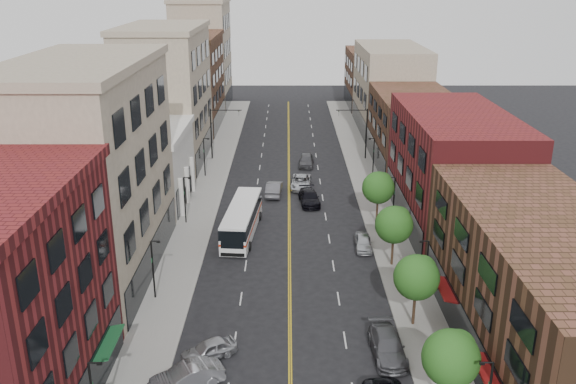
{
  "coord_description": "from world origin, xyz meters",
  "views": [
    {
      "loc": [
        -0.17,
        -35.98,
        24.99
      ],
      "look_at": [
        -0.13,
        19.98,
        5.0
      ],
      "focal_mm": 38.0,
      "sensor_mm": 36.0,
      "label": 1
    }
  ],
  "objects_px": {
    "car_angle_b": "(187,377)",
    "car_parked_mid": "(387,346)",
    "car_lane_b": "(301,182)",
    "car_lane_a": "(309,198)",
    "car_lane_behind": "(274,189)",
    "city_bus": "(242,218)",
    "car_angle_a": "(209,349)",
    "car_parked_far": "(363,242)",
    "car_lane_c": "(306,160)"
  },
  "relations": [
    {
      "from": "car_parked_mid",
      "to": "car_lane_c",
      "type": "bearing_deg",
      "value": 92.84
    },
    {
      "from": "city_bus",
      "to": "car_angle_a",
      "type": "relative_size",
      "value": 3.04
    },
    {
      "from": "car_lane_b",
      "to": "car_lane_a",
      "type": "bearing_deg",
      "value": -77.76
    },
    {
      "from": "car_angle_b",
      "to": "car_parked_mid",
      "type": "xyz_separation_m",
      "value": [
        13.36,
        3.45,
        -0.01
      ]
    },
    {
      "from": "city_bus",
      "to": "car_parked_far",
      "type": "distance_m",
      "value": 12.49
    },
    {
      "from": "car_lane_b",
      "to": "car_lane_c",
      "type": "relative_size",
      "value": 1.11
    },
    {
      "from": "car_angle_a",
      "to": "car_lane_b",
      "type": "xyz_separation_m",
      "value": [
        7.1,
        35.72,
        0.08
      ]
    },
    {
      "from": "car_lane_behind",
      "to": "car_lane_b",
      "type": "bearing_deg",
      "value": -137.19
    },
    {
      "from": "car_parked_mid",
      "to": "city_bus",
      "type": "bearing_deg",
      "value": 116.02
    },
    {
      "from": "car_lane_behind",
      "to": "car_lane_c",
      "type": "xyz_separation_m",
      "value": [
        4.23,
        11.86,
        0.0
      ]
    },
    {
      "from": "city_bus",
      "to": "car_angle_a",
      "type": "bearing_deg",
      "value": -87.27
    },
    {
      "from": "car_angle_a",
      "to": "car_lane_behind",
      "type": "xyz_separation_m",
      "value": [
        3.8,
        33.08,
        0.15
      ]
    },
    {
      "from": "car_parked_mid",
      "to": "car_lane_behind",
      "type": "bearing_deg",
      "value": 101.92
    },
    {
      "from": "car_angle_a",
      "to": "car_lane_behind",
      "type": "bearing_deg",
      "value": 143.48
    },
    {
      "from": "car_angle_a",
      "to": "car_lane_c",
      "type": "xyz_separation_m",
      "value": [
        8.03,
        44.95,
        0.15
      ]
    },
    {
      "from": "car_lane_a",
      "to": "car_lane_c",
      "type": "height_order",
      "value": "car_lane_c"
    },
    {
      "from": "car_parked_mid",
      "to": "car_lane_a",
      "type": "bearing_deg",
      "value": 95.76
    },
    {
      "from": "car_lane_a",
      "to": "car_lane_b",
      "type": "relative_size",
      "value": 0.97
    },
    {
      "from": "car_lane_a",
      "to": "car_lane_b",
      "type": "bearing_deg",
      "value": 92.49
    },
    {
      "from": "car_parked_mid",
      "to": "car_lane_b",
      "type": "distance_m",
      "value": 35.84
    },
    {
      "from": "car_parked_mid",
      "to": "car_parked_far",
      "type": "distance_m",
      "value": 17.55
    },
    {
      "from": "car_angle_a",
      "to": "car_parked_far",
      "type": "relative_size",
      "value": 0.99
    },
    {
      "from": "car_lane_a",
      "to": "car_parked_far",
      "type": "bearing_deg",
      "value": -74.45
    },
    {
      "from": "car_lane_b",
      "to": "car_lane_c",
      "type": "bearing_deg",
      "value": 88.15
    },
    {
      "from": "car_lane_behind",
      "to": "car_parked_mid",
      "type": "bearing_deg",
      "value": 108.74
    },
    {
      "from": "car_lane_b",
      "to": "car_parked_far",
      "type": "bearing_deg",
      "value": -68.65
    },
    {
      "from": "car_angle_b",
      "to": "car_lane_a",
      "type": "height_order",
      "value": "car_angle_b"
    },
    {
      "from": "car_lane_a",
      "to": "car_angle_b",
      "type": "bearing_deg",
      "value": -110.88
    },
    {
      "from": "car_angle_a",
      "to": "car_parked_mid",
      "type": "distance_m",
      "value": 12.35
    },
    {
      "from": "car_angle_b",
      "to": "car_angle_a",
      "type": "bearing_deg",
      "value": 134.92
    },
    {
      "from": "car_angle_a",
      "to": "car_parked_mid",
      "type": "height_order",
      "value": "car_parked_mid"
    },
    {
      "from": "car_angle_a",
      "to": "car_lane_a",
      "type": "bearing_deg",
      "value": 135.27
    },
    {
      "from": "car_angle_a",
      "to": "car_lane_a",
      "type": "height_order",
      "value": "car_lane_a"
    },
    {
      "from": "car_lane_behind",
      "to": "car_lane_b",
      "type": "height_order",
      "value": "car_lane_behind"
    },
    {
      "from": "city_bus",
      "to": "car_lane_behind",
      "type": "relative_size",
      "value": 2.41
    },
    {
      "from": "car_lane_behind",
      "to": "car_lane_b",
      "type": "relative_size",
      "value": 0.92
    },
    {
      "from": "car_angle_a",
      "to": "car_parked_mid",
      "type": "relative_size",
      "value": 0.74
    },
    {
      "from": "car_angle_b",
      "to": "car_lane_b",
      "type": "xyz_separation_m",
      "value": [
        8.12,
        38.91,
        -0.04
      ]
    },
    {
      "from": "city_bus",
      "to": "car_lane_behind",
      "type": "xyz_separation_m",
      "value": [
        3.0,
        11.72,
        -0.94
      ]
    },
    {
      "from": "car_angle_b",
      "to": "car_lane_a",
      "type": "bearing_deg",
      "value": 137.61
    },
    {
      "from": "city_bus",
      "to": "car_angle_a",
      "type": "distance_m",
      "value": 21.41
    },
    {
      "from": "car_angle_a",
      "to": "car_parked_far",
      "type": "height_order",
      "value": "car_parked_far"
    },
    {
      "from": "car_angle_a",
      "to": "car_parked_far",
      "type": "xyz_separation_m",
      "value": [
        12.73,
        17.81,
        0.01
      ]
    },
    {
      "from": "car_parked_mid",
      "to": "car_lane_a",
      "type": "xyz_separation_m",
      "value": [
        -4.42,
        29.8,
        -0.01
      ]
    },
    {
      "from": "car_lane_behind",
      "to": "car_lane_a",
      "type": "bearing_deg",
      "value": 148.05
    },
    {
      "from": "car_parked_far",
      "to": "car_lane_b",
      "type": "distance_m",
      "value": 18.77
    },
    {
      "from": "city_bus",
      "to": "car_parked_mid",
      "type": "height_order",
      "value": "city_bus"
    },
    {
      "from": "car_lane_behind",
      "to": "car_lane_a",
      "type": "xyz_separation_m",
      "value": [
        4.13,
        -3.01,
        -0.06
      ]
    },
    {
      "from": "city_bus",
      "to": "car_angle_b",
      "type": "distance_m",
      "value": 24.63
    },
    {
      "from": "car_parked_far",
      "to": "car_lane_behind",
      "type": "distance_m",
      "value": 17.69
    }
  ]
}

